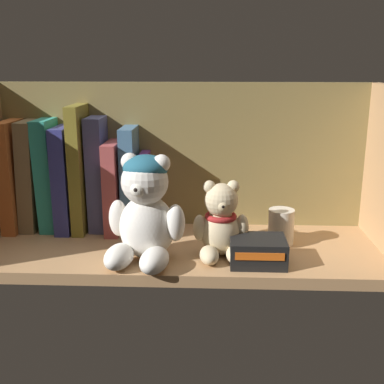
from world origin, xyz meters
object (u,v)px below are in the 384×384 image
(book_0, at_px, (18,174))
(teddy_bear_smaller, at_px, (221,225))
(book_2, at_px, (51,173))
(small_product_box, at_px, (258,251))
(book_1, at_px, (34,174))
(teddy_bear_larger, at_px, (145,211))
(book_3, at_px, (69,177))
(book_5, at_px, (99,173))
(pillar_candle, at_px, (281,227))
(book_4, at_px, (83,167))
(book_7, at_px, (132,178))
(book_6, at_px, (116,184))
(book_8, at_px, (145,190))

(book_0, height_order, teddy_bear_smaller, book_0)
(book_2, distance_m, small_product_box, 0.44)
(book_1, distance_m, teddy_bear_larger, 0.29)
(book_3, xyz_separation_m, book_5, (0.06, 0.00, 0.01))
(pillar_candle, distance_m, small_product_box, 0.11)
(book_1, xyz_separation_m, book_3, (0.07, 0.00, -0.00))
(book_0, relative_size, book_4, 0.88)
(book_7, bearing_deg, book_5, 180.00)
(book_3, distance_m, small_product_box, 0.41)
(book_4, relative_size, small_product_box, 2.68)
(teddy_bear_smaller, xyz_separation_m, pillar_candle, (0.11, 0.06, -0.02))
(book_1, xyz_separation_m, teddy_bear_larger, (0.24, -0.16, -0.02))
(book_4, distance_m, book_5, 0.03)
(book_5, relative_size, teddy_bear_smaller, 1.68)
(book_0, relative_size, book_5, 0.97)
(book_6, bearing_deg, book_3, 180.00)
(book_8, relative_size, teddy_bear_larger, 0.85)
(teddy_bear_larger, bearing_deg, book_3, 136.69)
(book_1, distance_m, book_3, 0.07)
(book_5, xyz_separation_m, teddy_bear_larger, (0.11, -0.16, -0.03))
(book_7, xyz_separation_m, teddy_bear_smaller, (0.17, -0.14, -0.05))
(book_6, bearing_deg, teddy_bear_larger, -64.18)
(book_2, xyz_separation_m, pillar_candle, (0.44, -0.08, -0.08))
(book_8, bearing_deg, book_6, 180.00)
(teddy_bear_smaller, bearing_deg, small_product_box, -26.33)
(book_3, bearing_deg, book_1, 180.00)
(book_8, xyz_separation_m, teddy_bear_smaller, (0.15, -0.14, -0.02))
(book_1, relative_size, teddy_bear_smaller, 1.63)
(book_1, distance_m, teddy_bear_smaller, 0.40)
(book_0, bearing_deg, book_1, 0.00)
(book_7, relative_size, teddy_bear_larger, 1.13)
(book_0, relative_size, pillar_candle, 3.33)
(book_6, distance_m, book_7, 0.03)
(book_6, xyz_separation_m, small_product_box, (0.27, -0.17, -0.07))
(teddy_bear_larger, distance_m, teddy_bear_smaller, 0.13)
(book_1, height_order, book_6, book_1)
(book_1, bearing_deg, small_product_box, -21.89)
(book_2, height_order, teddy_bear_smaller, book_2)
(book_0, bearing_deg, book_8, 0.00)
(pillar_candle, bearing_deg, book_0, 171.19)
(book_7, relative_size, teddy_bear_smaller, 1.54)
(book_0, height_order, book_8, book_0)
(book_4, distance_m, book_6, 0.07)
(small_product_box, bearing_deg, book_2, 156.38)
(book_6, distance_m, teddy_bear_smaller, 0.25)
(book_5, bearing_deg, small_product_box, -30.05)
(small_product_box, bearing_deg, book_8, 140.44)
(teddy_bear_larger, bearing_deg, pillar_candle, 19.72)
(book_4, distance_m, teddy_bear_smaller, 0.31)
(book_0, height_order, book_7, book_0)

